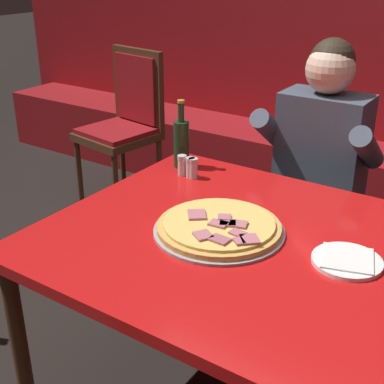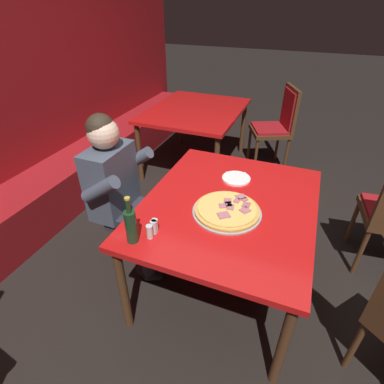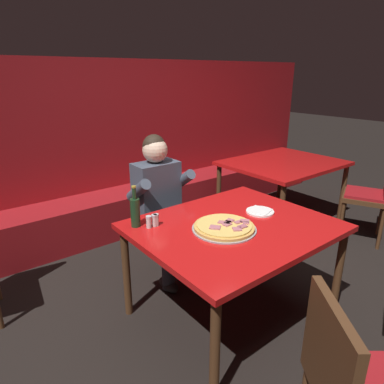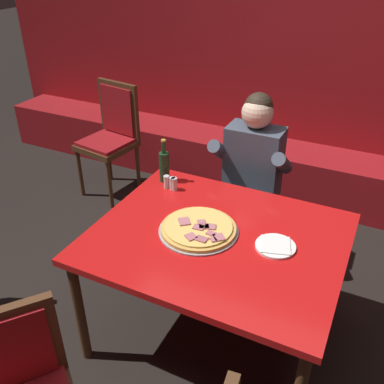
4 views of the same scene
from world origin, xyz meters
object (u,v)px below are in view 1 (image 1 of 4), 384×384
object	(u,v)px
plate_white_paper	(347,261)
shaker_black_pepper	(193,169)
pizza	(219,227)
beer_bottle	(181,142)
diner_seated_blue_shirt	(313,172)
shaker_red_pepper_flakes	(190,168)
dining_chair_far_right	(126,118)
main_dining_table	(249,258)
shaker_oregano	(182,166)

from	to	relation	value
plate_white_paper	shaker_black_pepper	world-z (taller)	shaker_black_pepper
shaker_black_pepper	pizza	bearing A→B (deg)	-45.78
beer_bottle	diner_seated_blue_shirt	size ratio (longest dim) A/B	0.23
shaker_black_pepper	shaker_red_pepper_flakes	distance (m)	0.01
dining_chair_far_right	main_dining_table	bearing A→B (deg)	-37.82
shaker_oregano	shaker_black_pepper	xyz separation A→B (m)	(0.06, -0.00, 0.00)
shaker_oregano	diner_seated_blue_shirt	xyz separation A→B (m)	(0.40, 0.44, -0.08)
main_dining_table	shaker_oregano	bearing A→B (deg)	146.70
diner_seated_blue_shirt	shaker_black_pepper	bearing A→B (deg)	-127.47
main_dining_table	shaker_oregano	xyz separation A→B (m)	(-0.49, 0.32, 0.11)
pizza	shaker_red_pepper_flakes	distance (m)	0.48
plate_white_paper	shaker_red_pepper_flakes	xyz separation A→B (m)	(-0.76, 0.29, 0.03)
plate_white_paper	shaker_red_pepper_flakes	world-z (taller)	shaker_red_pepper_flakes
main_dining_table	shaker_oregano	size ratio (longest dim) A/B	15.46
plate_white_paper	shaker_oregano	xyz separation A→B (m)	(-0.80, 0.29, 0.03)
beer_bottle	shaker_black_pepper	bearing A→B (deg)	-34.82
shaker_black_pepper	beer_bottle	bearing A→B (deg)	145.18
shaker_red_pepper_flakes	diner_seated_blue_shirt	size ratio (longest dim) A/B	0.07
main_dining_table	dining_chair_far_right	bearing A→B (deg)	142.18
main_dining_table	dining_chair_far_right	xyz separation A→B (m)	(-1.56, 1.21, -0.08)
shaker_red_pepper_flakes	shaker_black_pepper	bearing A→B (deg)	-0.99
diner_seated_blue_shirt	dining_chair_far_right	world-z (taller)	diner_seated_blue_shirt
pizza	plate_white_paper	bearing A→B (deg)	6.78
main_dining_table	diner_seated_blue_shirt	world-z (taller)	diner_seated_blue_shirt
diner_seated_blue_shirt	dining_chair_far_right	distance (m)	1.54
shaker_red_pepper_flakes	diner_seated_blue_shirt	bearing A→B (deg)	51.35
main_dining_table	pizza	bearing A→B (deg)	-171.77
beer_bottle	shaker_black_pepper	xyz separation A→B (m)	(0.11, -0.08, -0.07)
pizza	shaker_red_pepper_flakes	world-z (taller)	shaker_red_pepper_flakes
plate_white_paper	dining_chair_far_right	bearing A→B (deg)	147.78
plate_white_paper	beer_bottle	distance (m)	0.94
pizza	dining_chair_far_right	xyz separation A→B (m)	(-1.45, 1.23, -0.17)
main_dining_table	beer_bottle	world-z (taller)	beer_bottle
shaker_black_pepper	diner_seated_blue_shirt	size ratio (longest dim) A/B	0.07
main_dining_table	pizza	distance (m)	0.14
plate_white_paper	shaker_red_pepper_flakes	distance (m)	0.81
pizza	beer_bottle	distance (m)	0.61
main_dining_table	shaker_red_pepper_flakes	xyz separation A→B (m)	(-0.45, 0.32, 0.11)
main_dining_table	diner_seated_blue_shirt	size ratio (longest dim) A/B	1.04
main_dining_table	pizza	xyz separation A→B (m)	(-0.11, -0.02, 0.09)
plate_white_paper	shaker_oregano	size ratio (longest dim) A/B	2.44
beer_bottle	shaker_black_pepper	world-z (taller)	beer_bottle
main_dining_table	shaker_red_pepper_flakes	distance (m)	0.56
dining_chair_far_right	diner_seated_blue_shirt	bearing A→B (deg)	-16.90
shaker_oregano	shaker_red_pepper_flakes	size ratio (longest dim) A/B	1.00
diner_seated_blue_shirt	shaker_red_pepper_flakes	bearing A→B (deg)	-128.65
main_dining_table	plate_white_paper	size ratio (longest dim) A/B	6.33
shaker_red_pepper_flakes	dining_chair_far_right	size ratio (longest dim) A/B	0.08
dining_chair_far_right	shaker_red_pepper_flakes	bearing A→B (deg)	-38.71
main_dining_table	shaker_black_pepper	world-z (taller)	shaker_black_pepper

